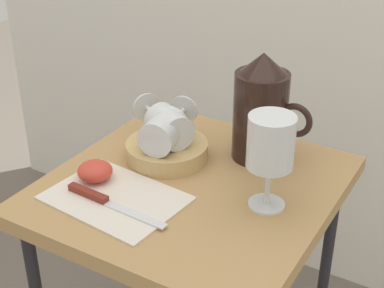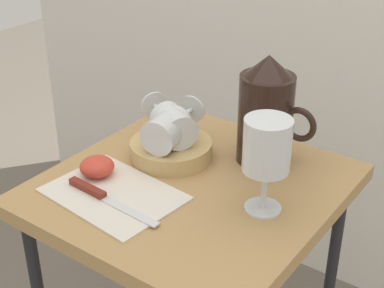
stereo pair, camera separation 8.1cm
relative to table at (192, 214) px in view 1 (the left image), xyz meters
The scene contains 9 objects.
table is the anchor object (origin of this frame).
linen_napkin 0.16m from the table, 127.10° to the right, with size 0.23×0.17×0.00m, color silver.
basket_tray 0.13m from the table, 149.56° to the left, with size 0.16×0.16×0.04m, color tan.
pitcher 0.23m from the table, 66.99° to the left, with size 0.16×0.11×0.22m.
wine_glass_upright 0.24m from the table, ahead, with size 0.08×0.08×0.17m.
wine_glass_tipped_near 0.18m from the table, 146.64° to the left, with size 0.16×0.13×0.07m.
wine_glass_tipped_far 0.17m from the table, 155.96° to the left, with size 0.09×0.16×0.07m.
apple_half_left 0.20m from the table, 150.82° to the right, with size 0.06×0.06×0.04m, color #CC3D2D.
knife 0.19m from the table, 125.41° to the right, with size 0.21×0.03×0.01m.
Camera 1 is at (0.45, -0.77, 1.24)m, focal length 53.46 mm.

